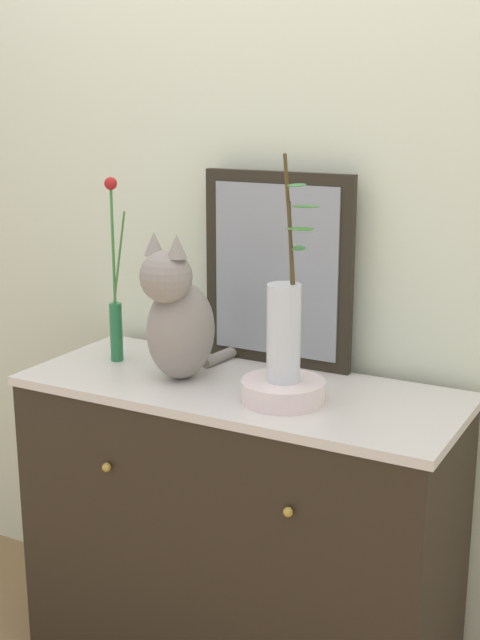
{
  "coord_description": "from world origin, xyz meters",
  "views": [
    {
      "loc": [
        1.04,
        -1.92,
        1.64
      ],
      "look_at": [
        0.0,
        0.0,
        1.07
      ],
      "focal_mm": 48.26,
      "sensor_mm": 36.0,
      "label": 1
    }
  ],
  "objects_px": {
    "sideboard": "(240,535)",
    "vase_slim_green": "(115,302)",
    "mirror_leaning": "(277,270)",
    "vase_glass_clear": "(285,326)",
    "bowl_porcelain": "(283,391)",
    "cat_sitting": "(178,317)"
  },
  "relations": [
    {
      "from": "mirror_leaning",
      "to": "cat_sitting",
      "type": "height_order",
      "value": "mirror_leaning"
    },
    {
      "from": "bowl_porcelain",
      "to": "vase_glass_clear",
      "type": "xyz_separation_m",
      "value": [
        0.0,
        -0.0,
        0.17
      ]
    },
    {
      "from": "vase_slim_green",
      "to": "bowl_porcelain",
      "type": "distance_m",
      "value": 0.6
    },
    {
      "from": "sideboard",
      "to": "bowl_porcelain",
      "type": "height_order",
      "value": "bowl_porcelain"
    },
    {
      "from": "cat_sitting",
      "to": "vase_slim_green",
      "type": "relative_size",
      "value": 0.83
    },
    {
      "from": "vase_slim_green",
      "to": "vase_glass_clear",
      "type": "xyz_separation_m",
      "value": [
        0.58,
        -0.08,
        0.02
      ]
    },
    {
      "from": "mirror_leaning",
      "to": "vase_slim_green",
      "type": "relative_size",
      "value": 1.03
    },
    {
      "from": "mirror_leaning",
      "to": "vase_glass_clear",
      "type": "xyz_separation_m",
      "value": [
        0.16,
        -0.28,
        -0.08
      ]
    },
    {
      "from": "sideboard",
      "to": "mirror_leaning",
      "type": "distance_m",
      "value": 0.75
    },
    {
      "from": "sideboard",
      "to": "cat_sitting",
      "type": "xyz_separation_m",
      "value": [
        -0.17,
        -0.03,
        0.62
      ]
    },
    {
      "from": "cat_sitting",
      "to": "bowl_porcelain",
      "type": "distance_m",
      "value": 0.36
    },
    {
      "from": "mirror_leaning",
      "to": "vase_glass_clear",
      "type": "distance_m",
      "value": 0.33
    },
    {
      "from": "cat_sitting",
      "to": "vase_slim_green",
      "type": "distance_m",
      "value": 0.26
    },
    {
      "from": "sideboard",
      "to": "vase_slim_green",
      "type": "distance_m",
      "value": 0.75
    },
    {
      "from": "bowl_porcelain",
      "to": "sideboard",
      "type": "bearing_deg",
      "value": 159.14
    },
    {
      "from": "vase_slim_green",
      "to": "vase_glass_clear",
      "type": "relative_size",
      "value": 0.94
    },
    {
      "from": "mirror_leaning",
      "to": "sideboard",
      "type": "bearing_deg",
      "value": -89.67
    },
    {
      "from": "mirror_leaning",
      "to": "bowl_porcelain",
      "type": "relative_size",
      "value": 2.57
    },
    {
      "from": "mirror_leaning",
      "to": "vase_glass_clear",
      "type": "bearing_deg",
      "value": -60.49
    },
    {
      "from": "bowl_porcelain",
      "to": "mirror_leaning",
      "type": "bearing_deg",
      "value": 119.2
    },
    {
      "from": "sideboard",
      "to": "mirror_leaning",
      "type": "height_order",
      "value": "mirror_leaning"
    },
    {
      "from": "mirror_leaning",
      "to": "bowl_porcelain",
      "type": "bearing_deg",
      "value": -60.8
    }
  ]
}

